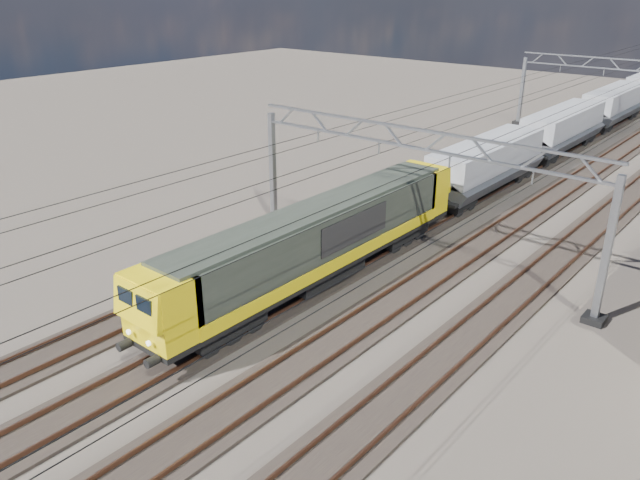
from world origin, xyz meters
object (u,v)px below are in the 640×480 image
Objects in this scene: hopper_wagon_lead at (487,163)px; hopper_wagon_third at (615,103)px; catenary_gantry_mid at (411,192)px; catenary_gantry_far at (623,96)px; locomotive at (319,239)px; hopper_wagon_mid at (563,127)px.

hopper_wagon_third is (0.00, 28.40, 0.00)m from hopper_wagon_lead.
hopper_wagon_lead is at bearing 98.75° from catenary_gantry_mid.
hopper_wagon_lead is (-2.00, -23.00, -1.67)m from catenary_gantry_far.
locomotive is 1.62× the size of hopper_wagon_third.
locomotive is 46.10m from hopper_wagon_third.
locomotive is (-2.00, -4.70, -1.58)m from catenary_gantry_mid.
hopper_wagon_third is (-2.00, 5.40, -1.67)m from catenary_gantry_far.
hopper_wagon_mid is 1.00× the size of hopper_wagon_third.
hopper_wagon_lead and hopper_wagon_third have the same top height.
hopper_wagon_lead is 28.40m from hopper_wagon_third.
hopper_wagon_third is at bearing 90.00° from hopper_wagon_mid.
catenary_gantry_far is at bearing 90.00° from catenary_gantry_mid.
hopper_wagon_mid is at bearing -102.80° from catenary_gantry_far.
catenary_gantry_mid is at bearing -85.79° from hopper_wagon_mid.
hopper_wagon_lead is 1.00× the size of hopper_wagon_mid.
locomotive is at bearing -113.06° from catenary_gantry_mid.
catenary_gantry_far is 1.53× the size of hopper_wagon_third.
hopper_wagon_lead is (-2.00, 13.00, -1.67)m from catenary_gantry_mid.
hopper_wagon_mid is 14.20m from hopper_wagon_third.
catenary_gantry_far reaches higher than hopper_wagon_mid.
hopper_wagon_lead is 1.00× the size of hopper_wagon_third.
catenary_gantry_far is 0.94× the size of locomotive.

